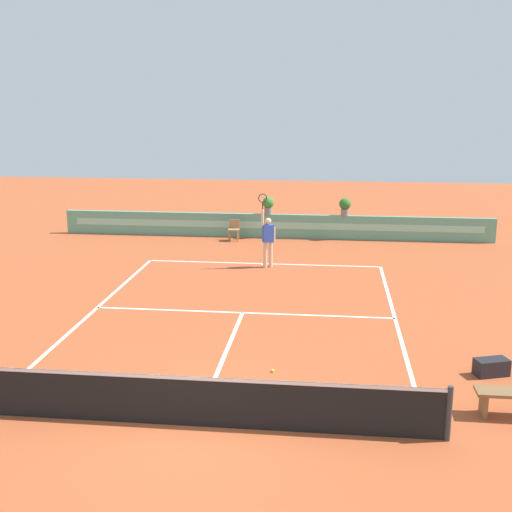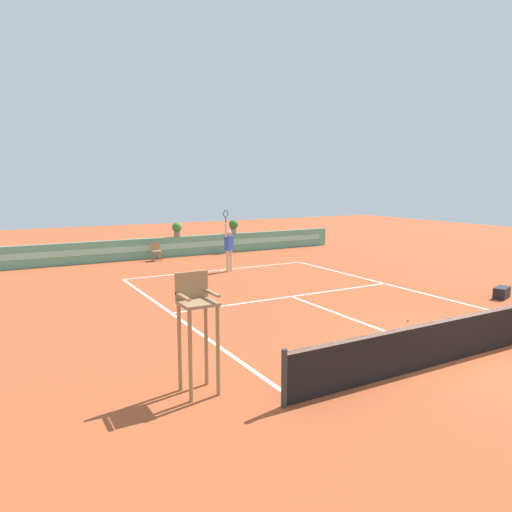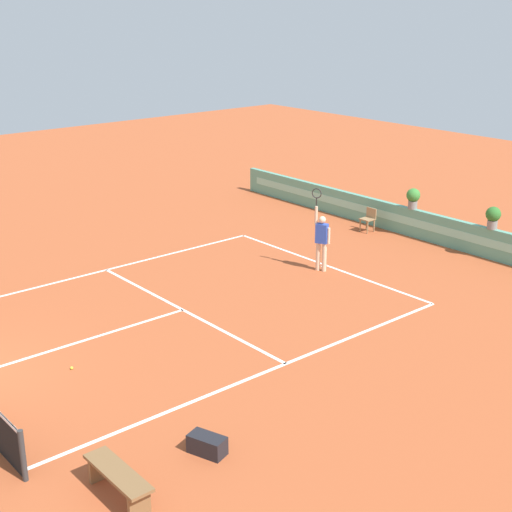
{
  "view_description": "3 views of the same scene",
  "coord_description": "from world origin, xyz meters",
  "px_view_note": "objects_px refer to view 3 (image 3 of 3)",
  "views": [
    {
      "loc": [
        2.3,
        -10.49,
        5.72
      ],
      "look_at": [
        0.09,
        8.92,
        1.0
      ],
      "focal_mm": 45.95,
      "sensor_mm": 36.0,
      "label": 1
    },
    {
      "loc": [
        -8.45,
        -6.22,
        3.68
      ],
      "look_at": [
        0.09,
        8.92,
        1.0
      ],
      "focal_mm": 33.32,
      "sensor_mm": 36.0,
      "label": 2
    },
    {
      "loc": [
        15.31,
        -3.99,
        7.89
      ],
      "look_at": [
        0.09,
        8.92,
        1.0
      ],
      "focal_mm": 52.02,
      "sensor_mm": 36.0,
      "label": 3
    }
  ],
  "objects_px": {
    "bench_courtside": "(118,478)",
    "tennis_player": "(322,238)",
    "gear_bag": "(207,445)",
    "tennis_ball_near_baseline": "(72,368)",
    "potted_plant_right": "(493,216)",
    "ball_kid_chair": "(369,219)",
    "potted_plant_centre": "(413,197)"
  },
  "relations": [
    {
      "from": "potted_plant_centre",
      "to": "potted_plant_right",
      "type": "height_order",
      "value": "same"
    },
    {
      "from": "tennis_player",
      "to": "potted_plant_centre",
      "type": "xyz_separation_m",
      "value": [
        -0.47,
        4.96,
        0.36
      ]
    },
    {
      "from": "bench_courtside",
      "to": "potted_plant_centre",
      "type": "bearing_deg",
      "value": 111.69
    },
    {
      "from": "gear_bag",
      "to": "tennis_ball_near_baseline",
      "type": "height_order",
      "value": "gear_bag"
    },
    {
      "from": "tennis_ball_near_baseline",
      "to": "potted_plant_right",
      "type": "relative_size",
      "value": 0.09
    },
    {
      "from": "tennis_player",
      "to": "tennis_ball_near_baseline",
      "type": "distance_m",
      "value": 9.01
    },
    {
      "from": "ball_kid_chair",
      "to": "bench_courtside",
      "type": "bearing_deg",
      "value": -63.02
    },
    {
      "from": "tennis_ball_near_baseline",
      "to": "potted_plant_centre",
      "type": "relative_size",
      "value": 0.09
    },
    {
      "from": "bench_courtside",
      "to": "gear_bag",
      "type": "bearing_deg",
      "value": 92.01
    },
    {
      "from": "ball_kid_chair",
      "to": "potted_plant_right",
      "type": "bearing_deg",
      "value": 9.21
    },
    {
      "from": "ball_kid_chair",
      "to": "tennis_ball_near_baseline",
      "type": "relative_size",
      "value": 12.5
    },
    {
      "from": "tennis_ball_near_baseline",
      "to": "potted_plant_centre",
      "type": "distance_m",
      "value": 14.01
    },
    {
      "from": "ball_kid_chair",
      "to": "potted_plant_right",
      "type": "xyz_separation_m",
      "value": [
        4.52,
        0.73,
        0.93
      ]
    },
    {
      "from": "ball_kid_chair",
      "to": "tennis_player",
      "type": "bearing_deg",
      "value": -66.87
    },
    {
      "from": "gear_bag",
      "to": "potted_plant_right",
      "type": "height_order",
      "value": "potted_plant_right"
    },
    {
      "from": "bench_courtside",
      "to": "potted_plant_centre",
      "type": "xyz_separation_m",
      "value": [
        -6.12,
        15.38,
        1.04
      ]
    },
    {
      "from": "tennis_ball_near_baseline",
      "to": "potted_plant_centre",
      "type": "xyz_separation_m",
      "value": [
        -1.43,
        13.87,
        1.38
      ]
    },
    {
      "from": "ball_kid_chair",
      "to": "gear_bag",
      "type": "height_order",
      "value": "ball_kid_chair"
    },
    {
      "from": "gear_bag",
      "to": "tennis_ball_near_baseline",
      "type": "xyz_separation_m",
      "value": [
        -4.62,
        -0.37,
        -0.15
      ]
    },
    {
      "from": "potted_plant_centre",
      "to": "potted_plant_right",
      "type": "distance_m",
      "value": 3.17
    },
    {
      "from": "ball_kid_chair",
      "to": "gear_bag",
      "type": "distance_m",
      "value": 14.75
    },
    {
      "from": "tennis_ball_near_baseline",
      "to": "gear_bag",
      "type": "bearing_deg",
      "value": 4.62
    },
    {
      "from": "tennis_player",
      "to": "potted_plant_right",
      "type": "distance_m",
      "value": 5.66
    },
    {
      "from": "ball_kid_chair",
      "to": "gear_bag",
      "type": "bearing_deg",
      "value": -59.92
    },
    {
      "from": "tennis_player",
      "to": "potted_plant_centre",
      "type": "height_order",
      "value": "tennis_player"
    },
    {
      "from": "bench_courtside",
      "to": "tennis_player",
      "type": "bearing_deg",
      "value": 118.48
    },
    {
      "from": "gear_bag",
      "to": "tennis_player",
      "type": "xyz_separation_m",
      "value": [
        -5.59,
        8.53,
        0.87
      ]
    },
    {
      "from": "potted_plant_centre",
      "to": "tennis_player",
      "type": "bearing_deg",
      "value": -84.64
    },
    {
      "from": "potted_plant_right",
      "to": "bench_courtside",
      "type": "bearing_deg",
      "value": -79.17
    },
    {
      "from": "potted_plant_right",
      "to": "tennis_ball_near_baseline",
      "type": "bearing_deg",
      "value": -97.16
    },
    {
      "from": "gear_bag",
      "to": "potted_plant_centre",
      "type": "distance_m",
      "value": 14.84
    },
    {
      "from": "bench_courtside",
      "to": "tennis_player",
      "type": "height_order",
      "value": "tennis_player"
    }
  ]
}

